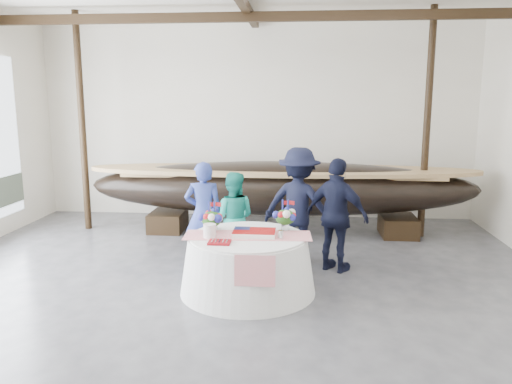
{
  "coord_description": "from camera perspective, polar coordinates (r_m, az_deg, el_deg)",
  "views": [
    {
      "loc": [
        0.99,
        -5.64,
        2.77
      ],
      "look_at": [
        0.29,
        2.6,
        1.21
      ],
      "focal_mm": 35.0,
      "sensor_mm": 36.0,
      "label": 1
    }
  ],
  "objects": [
    {
      "name": "floor",
      "position": [
        6.36,
        -4.77,
        -15.15
      ],
      "size": [
        10.0,
        12.0,
        0.01
      ],
      "primitive_type": "cube",
      "color": "#3D3D42",
      "rests_on": "ground"
    },
    {
      "name": "wall_back",
      "position": [
        11.7,
        -0.0,
        8.14
      ],
      "size": [
        10.0,
        0.02,
        4.5
      ],
      "primitive_type": "cube",
      "color": "silver",
      "rests_on": "ground"
    },
    {
      "name": "longboat_display",
      "position": [
        10.26,
        2.88,
        0.5
      ],
      "size": [
        8.0,
        1.6,
        1.5
      ],
      "color": "black",
      "rests_on": "ground"
    },
    {
      "name": "banquet_table",
      "position": [
        7.27,
        -0.95,
        -8.18
      ],
      "size": [
        1.96,
        1.96,
        0.84
      ],
      "color": "white",
      "rests_on": "ground"
    },
    {
      "name": "tabletop_items",
      "position": [
        7.26,
        -1.31,
        -3.54
      ],
      "size": [
        1.83,
        1.02,
        0.4
      ],
      "color": "red",
      "rests_on": "banquet_table"
    },
    {
      "name": "guest_woman_blue",
      "position": [
        8.36,
        -5.99,
        -2.47
      ],
      "size": [
        0.67,
        0.47,
        1.75
      ],
      "primitive_type": "imported",
      "rotation": [
        0.0,
        0.0,
        3.23
      ],
      "color": "navy",
      "rests_on": "ground"
    },
    {
      "name": "guest_woman_teal",
      "position": [
        8.42,
        -2.66,
        -2.96
      ],
      "size": [
        0.78,
        0.62,
        1.57
      ],
      "primitive_type": "imported",
      "rotation": [
        0.0,
        0.0,
        3.1
      ],
      "color": "teal",
      "rests_on": "ground"
    },
    {
      "name": "guest_man_left",
      "position": [
        8.51,
        4.92,
        -1.49
      ],
      "size": [
        1.43,
        1.08,
        1.96
      ],
      "primitive_type": "imported",
      "rotation": [
        0.0,
        0.0,
        2.84
      ],
      "color": "black",
      "rests_on": "ground"
    },
    {
      "name": "guest_man_right",
      "position": [
        8.09,
        9.24,
        -2.66
      ],
      "size": [
        1.15,
        0.97,
        1.84
      ],
      "primitive_type": "imported",
      "rotation": [
        0.0,
        0.0,
        2.56
      ],
      "color": "black",
      "rests_on": "ground"
    }
  ]
}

